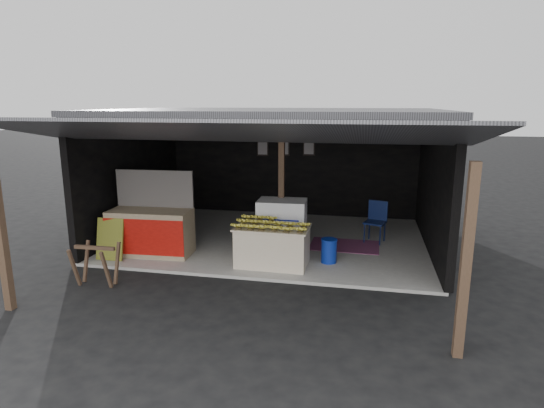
% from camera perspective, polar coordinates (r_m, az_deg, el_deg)
% --- Properties ---
extents(ground, '(80.00, 80.00, 0.00)m').
position_cam_1_polar(ground, '(8.41, -3.30, -9.51)').
color(ground, black).
rests_on(ground, ground).
extents(concrete_slab, '(7.00, 5.00, 0.06)m').
position_cam_1_polar(concrete_slab, '(10.69, 0.18, -4.42)').
color(concrete_slab, gray).
rests_on(concrete_slab, ground).
extents(shophouse, '(7.40, 7.29, 3.02)m').
position_cam_1_polar(shophouse, '(10.58, 0.54, 6.85)').
color(shophouse, black).
rests_on(shophouse, ground).
extents(banana_table, '(1.43, 0.90, 0.78)m').
position_cam_1_polar(banana_table, '(8.85, 0.06, -5.24)').
color(banana_table, silver).
rests_on(banana_table, concrete_slab).
extents(banana_pile, '(1.31, 0.80, 0.15)m').
position_cam_1_polar(banana_pile, '(8.72, 0.06, -2.35)').
color(banana_pile, gold).
rests_on(banana_pile, banana_table).
extents(white_crate, '(1.03, 0.72, 1.11)m').
position_cam_1_polar(white_crate, '(9.61, 1.25, -2.75)').
color(white_crate, white).
rests_on(white_crate, concrete_slab).
extents(neighbor_stall, '(1.71, 0.84, 1.73)m').
position_cam_1_polar(neighbor_stall, '(9.78, -14.93, -3.16)').
color(neighbor_stall, '#998466').
rests_on(neighbor_stall, concrete_slab).
extents(green_signboard, '(0.57, 0.22, 0.84)m').
position_cam_1_polar(green_signboard, '(9.69, -19.67, -4.18)').
color(green_signboard, black).
rests_on(green_signboard, concrete_slab).
extents(sawhorse, '(0.75, 0.66, 0.73)m').
position_cam_1_polar(sawhorse, '(8.57, -21.26, -6.66)').
color(sawhorse, '#503728').
rests_on(sawhorse, ground).
extents(water_barrel, '(0.31, 0.31, 0.45)m').
position_cam_1_polar(water_barrel, '(9.10, 7.15, -5.92)').
color(water_barrel, navy).
rests_on(water_barrel, concrete_slab).
extents(plastic_chair, '(0.55, 0.55, 0.93)m').
position_cam_1_polar(plastic_chair, '(10.57, 12.96, -1.70)').
color(plastic_chair, '#0B153E').
rests_on(plastic_chair, concrete_slab).
extents(magenta_rug, '(1.52, 1.04, 0.01)m').
position_cam_1_polar(magenta_rug, '(10.24, 9.09, -5.15)').
color(magenta_rug, '#6D1851').
rests_on(magenta_rug, concrete_slab).
extents(picture_frames, '(1.62, 0.04, 0.46)m').
position_cam_1_polar(picture_frames, '(12.66, 1.64, 7.03)').
color(picture_frames, black).
rests_on(picture_frames, shophouse).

